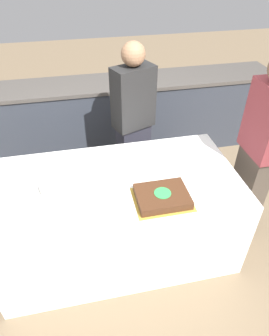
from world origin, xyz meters
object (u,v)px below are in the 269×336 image
at_px(plate_stack, 55,188).
at_px(person_seated_right, 259,151).
at_px(cake, 162,197).
at_px(person_cutting_cake, 133,125).

relative_size(plate_stack, person_seated_right, 0.12).
bearing_deg(cake, person_seated_right, 17.09).
xyz_separation_m(cake, person_cutting_cake, (0.00, 0.98, 0.02)).
distance_m(plate_stack, person_seated_right, 1.62).
distance_m(plate_stack, person_cutting_cake, 1.05).
bearing_deg(cake, person_cutting_cake, 90.00).
distance_m(cake, plate_stack, 0.77).
bearing_deg(person_seated_right, cake, -72.91).
relative_size(cake, plate_stack, 1.97).
xyz_separation_m(plate_stack, person_cutting_cake, (0.73, 0.75, 0.01)).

